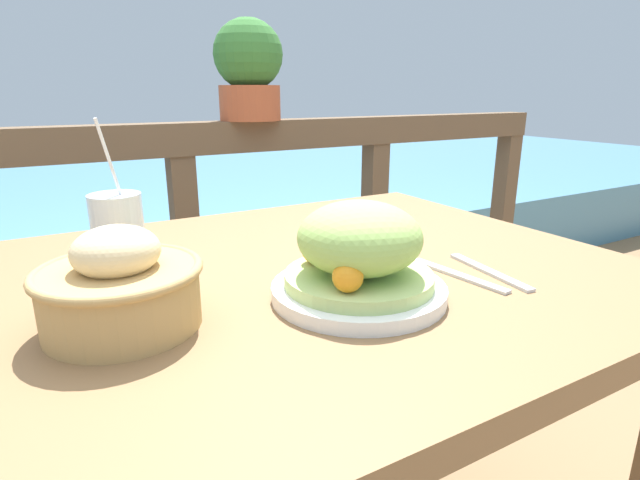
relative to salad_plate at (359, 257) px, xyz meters
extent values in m
cube|color=olive|center=(-0.01, 0.15, -0.08)|extent=(1.08, 0.87, 0.04)
cube|color=olive|center=(-0.50, 0.52, -0.46)|extent=(0.06, 0.06, 0.72)
cube|color=olive|center=(0.47, 0.52, -0.46)|extent=(0.06, 0.06, 0.72)
cube|color=brown|center=(-0.01, 0.88, 0.09)|extent=(2.80, 0.08, 0.09)
cube|color=brown|center=(-0.01, 0.88, -0.39)|extent=(0.07, 0.07, 0.87)
cube|color=brown|center=(0.67, 0.88, -0.39)|extent=(0.07, 0.07, 0.87)
cube|color=brown|center=(1.35, 0.88, -0.39)|extent=(0.07, 0.07, 0.87)
cube|color=teal|center=(-0.01, 3.38, -0.62)|extent=(12.00, 4.00, 0.40)
cylinder|color=white|center=(0.00, 0.00, -0.05)|extent=(0.25, 0.25, 0.02)
cylinder|color=#B7D17A|center=(0.00, 0.00, -0.03)|extent=(0.21, 0.21, 0.02)
ellipsoid|color=#9EC660|center=(0.00, 0.00, 0.03)|extent=(0.17, 0.17, 0.10)
sphere|color=orange|center=(0.07, 0.02, 0.00)|extent=(0.04, 0.04, 0.04)
sphere|color=orange|center=(-0.03, 0.06, 0.00)|extent=(0.04, 0.04, 0.04)
sphere|color=orange|center=(-0.05, -0.05, 0.00)|extent=(0.04, 0.04, 0.04)
cylinder|color=silver|center=(-0.27, 0.27, 0.00)|extent=(0.08, 0.08, 0.13)
cylinder|color=white|center=(-0.27, 0.26, 0.08)|extent=(0.05, 0.04, 0.21)
cylinder|color=tan|center=(-0.30, 0.07, -0.02)|extent=(0.19, 0.19, 0.08)
torus|color=tan|center=(-0.30, 0.07, 0.01)|extent=(0.20, 0.20, 0.01)
ellipsoid|color=beige|center=(-0.30, 0.07, 0.04)|extent=(0.10, 0.10, 0.06)
cylinder|color=#A34C2D|center=(0.21, 0.88, 0.19)|extent=(0.18, 0.18, 0.10)
sphere|color=#336B2D|center=(0.21, 0.88, 0.32)|extent=(0.20, 0.20, 0.20)
cube|color=silver|center=(0.18, -0.01, -0.06)|extent=(0.04, 0.18, 0.00)
cube|color=silver|center=(0.24, -0.02, -0.06)|extent=(0.04, 0.18, 0.00)
camera|label=1|loc=(-0.37, -0.54, 0.22)|focal=28.00mm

